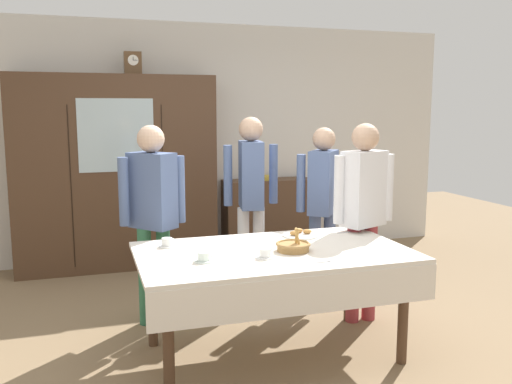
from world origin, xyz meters
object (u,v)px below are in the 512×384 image
(person_behind_table_left, at_px, (363,203))
(person_near_right_end, at_px, (323,195))
(dining_table, at_px, (275,264))
(person_behind_table_right, at_px, (251,187))
(tea_cup_near_left, at_px, (167,243))
(tea_cup_near_right, at_px, (265,254))
(bookshelf_low, at_px, (267,217))
(book_stack, at_px, (268,178))
(bread_basket, at_px, (293,246))
(pastry_plate, at_px, (300,234))
(person_by_cabinet, at_px, (153,205))
(spoon_near_left, at_px, (326,262))
(tea_cup_far_right, at_px, (204,257))
(spoon_far_left, at_px, (346,232))
(mantel_clock, at_px, (133,63))
(wall_cabinet, at_px, (117,173))

(person_behind_table_left, relative_size, person_near_right_end, 1.03)
(dining_table, distance_m, person_behind_table_right, 1.41)
(tea_cup_near_left, bearing_deg, tea_cup_near_right, -40.68)
(bookshelf_low, height_order, person_behind_table_right, person_behind_table_right)
(book_stack, xyz_separation_m, bread_basket, (-0.72, -2.67, -0.13))
(bookshelf_low, distance_m, tea_cup_near_right, 2.96)
(tea_cup_near_left, bearing_deg, pastry_plate, 1.24)
(bread_basket, xyz_separation_m, person_by_cabinet, (-0.85, 0.89, 0.18))
(pastry_plate, relative_size, spoon_near_left, 2.35)
(tea_cup_far_right, relative_size, bread_basket, 0.54)
(tea_cup_near_left, height_order, tea_cup_near_right, same)
(tea_cup_near_left, distance_m, bread_basket, 0.90)
(dining_table, relative_size, bookshelf_low, 1.77)
(bread_basket, bearing_deg, tea_cup_near_right, -155.82)
(tea_cup_far_right, height_order, spoon_near_left, tea_cup_far_right)
(bread_basket, height_order, person_behind_table_right, person_behind_table_right)
(spoon_far_left, height_order, person_behind_table_right, person_behind_table_right)
(person_behind_table_left, bearing_deg, spoon_near_left, -131.53)
(tea_cup_near_left, xyz_separation_m, person_behind_table_right, (0.93, 0.99, 0.22))
(bookshelf_low, bearing_deg, spoon_near_left, -101.63)
(tea_cup_near_right, distance_m, pastry_plate, 0.69)
(tea_cup_near_right, relative_size, spoon_near_left, 1.09)
(bread_basket, xyz_separation_m, spoon_near_left, (0.10, -0.32, -0.03))
(tea_cup_near_right, bearing_deg, person_behind_table_right, 76.54)
(tea_cup_near_right, xyz_separation_m, person_near_right_end, (0.97, 1.24, 0.16))
(mantel_clock, relative_size, bookshelf_low, 0.23)
(wall_cabinet, xyz_separation_m, tea_cup_near_right, (0.78, -2.73, -0.26))
(person_by_cabinet, bearing_deg, dining_table, -50.03)
(book_stack, xyz_separation_m, spoon_near_left, (-0.62, -2.99, -0.16))
(bread_basket, height_order, person_near_right_end, person_near_right_end)
(bookshelf_low, relative_size, tea_cup_far_right, 8.15)
(wall_cabinet, distance_m, tea_cup_far_right, 2.73)
(tea_cup_near_right, relative_size, person_by_cabinet, 0.08)
(wall_cabinet, relative_size, person_behind_table_left, 1.31)
(person_behind_table_left, bearing_deg, tea_cup_near_right, -151.67)
(bookshelf_low, xyz_separation_m, person_behind_table_right, (-0.60, -1.30, 0.56))
(tea_cup_near_right, height_order, person_behind_table_right, person_behind_table_right)
(mantel_clock, bearing_deg, bookshelf_low, 1.92)
(bread_basket, relative_size, person_behind_table_right, 0.14)
(dining_table, height_order, wall_cabinet, wall_cabinet)
(dining_table, relative_size, person_near_right_end, 1.20)
(dining_table, xyz_separation_m, book_stack, (0.84, 2.64, 0.25))
(bookshelf_low, xyz_separation_m, person_behind_table_left, (0.06, -2.23, 0.53))
(mantel_clock, xyz_separation_m, pastry_plate, (1.03, -2.21, -1.43))
(mantel_clock, bearing_deg, person_behind_table_left, -53.99)
(bookshelf_low, height_order, spoon_near_left, bookshelf_low)
(bread_basket, xyz_separation_m, person_behind_table_left, (0.77, 0.44, 0.19))
(bookshelf_low, relative_size, pastry_plate, 3.78)
(book_stack, bearing_deg, spoon_near_left, -101.63)
(tea_cup_far_right, xyz_separation_m, person_behind_table_left, (1.42, 0.51, 0.19))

